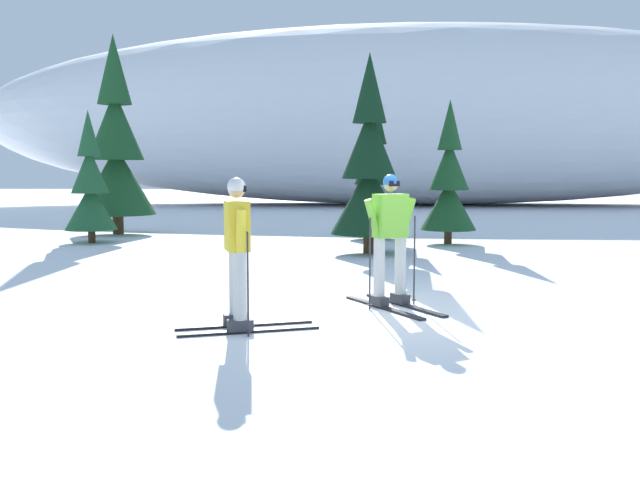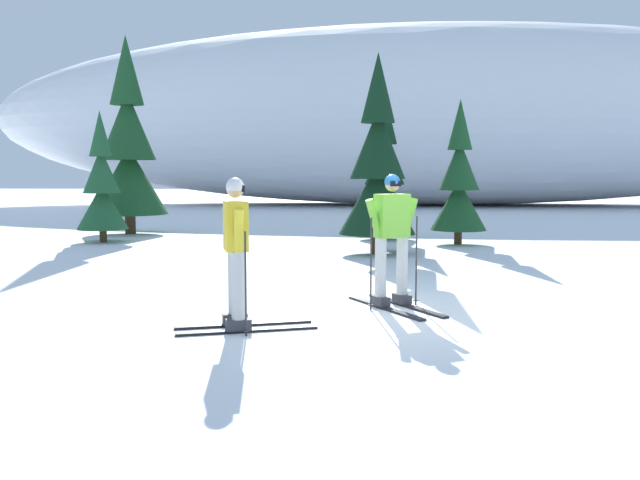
{
  "view_description": "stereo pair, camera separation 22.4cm",
  "coord_description": "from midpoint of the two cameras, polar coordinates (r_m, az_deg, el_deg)",
  "views": [
    {
      "loc": [
        -0.53,
        -8.51,
        1.78
      ],
      "look_at": [
        -1.0,
        -0.26,
        0.95
      ],
      "focal_mm": 38.49,
      "sensor_mm": 36.0,
      "label": 1
    },
    {
      "loc": [
        -0.3,
        -8.5,
        1.78
      ],
      "look_at": [
        -1.0,
        -0.26,
        0.95
      ],
      "focal_mm": 38.49,
      "sensor_mm": 36.0,
      "label": 2
    }
  ],
  "objects": [
    {
      "name": "pine_tree_far_right",
      "position": [
        17.07,
        10.3,
        4.6
      ],
      "size": [
        1.36,
        1.36,
        3.52
      ],
      "color": "#47301E",
      "rests_on": "ground"
    },
    {
      "name": "snow_ridge_background",
      "position": [
        37.33,
        7.88,
        10.11
      ],
      "size": [
        47.59,
        14.54,
        9.35
      ],
      "primitive_type": "ellipsoid",
      "color": "white",
      "rests_on": "ground"
    },
    {
      "name": "skier_yellow_jacket",
      "position": [
        7.7,
        -7.67,
        -0.93
      ],
      "size": [
        1.63,
        0.9,
        1.71
      ],
      "color": "black",
      "rests_on": "ground"
    },
    {
      "name": "pine_tree_far_left",
      "position": [
        20.31,
        -16.9,
        7.05
      ],
      "size": [
        2.16,
        2.16,
        5.59
      ],
      "color": "#47301E",
      "rests_on": "ground"
    },
    {
      "name": "skier_lime_jacket",
      "position": [
        9.03,
        5.18,
        0.21
      ],
      "size": [
        1.28,
        1.68,
        1.74
      ],
      "color": "black",
      "rests_on": "ground"
    },
    {
      "name": "pine_tree_center_right",
      "position": [
        18.18,
        4.17,
        5.12
      ],
      "size": [
        1.47,
        1.47,
        3.81
      ],
      "color": "#47301E",
      "rests_on": "ground"
    },
    {
      "name": "ground_plane",
      "position": [
        8.7,
        5.96,
        -6.11
      ],
      "size": [
        120.0,
        120.0,
        0.0
      ],
      "primitive_type": "plane",
      "color": "white"
    },
    {
      "name": "pine_tree_center_left",
      "position": [
        18.03,
        -18.91,
        4.13
      ],
      "size": [
        1.27,
        1.27,
        3.29
      ],
      "color": "#47301E",
      "rests_on": "ground"
    },
    {
      "name": "pine_tree_center",
      "position": [
        14.85,
        3.67,
        5.79
      ],
      "size": [
        1.66,
        1.66,
        4.3
      ],
      "color": "#47301E",
      "rests_on": "ground"
    }
  ]
}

